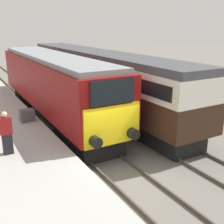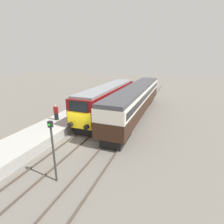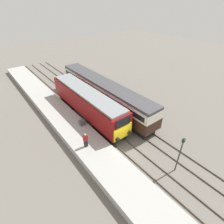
% 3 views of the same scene
% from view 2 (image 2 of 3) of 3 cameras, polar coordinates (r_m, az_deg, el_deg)
% --- Properties ---
extents(ground_plane, '(120.00, 120.00, 0.00)m').
position_cam_2_polar(ground_plane, '(16.59, -11.34, -9.18)').
color(ground_plane, slate).
extents(platform_left, '(3.50, 50.00, 0.85)m').
position_cam_2_polar(platform_left, '(24.42, -8.19, 0.88)').
color(platform_left, '#A8A8A3').
rests_on(platform_left, ground_plane).
extents(rails_near_track, '(1.51, 60.00, 0.14)m').
position_cam_2_polar(rails_near_track, '(20.58, -4.05, -3.25)').
color(rails_near_track, '#4C4238').
rests_on(rails_near_track, ground_plane).
extents(rails_far_track, '(1.50, 60.00, 0.14)m').
position_cam_2_polar(rails_far_track, '(19.48, 5.11, -4.50)').
color(rails_far_track, '#4C4238').
rests_on(rails_far_track, ground_plane).
extents(locomotive, '(2.70, 14.84, 3.91)m').
position_cam_2_polar(locomotive, '(22.39, -1.21, 4.21)').
color(locomotive, black).
rests_on(locomotive, ground_plane).
extents(passenger_carriage, '(2.75, 19.37, 3.91)m').
position_cam_2_polar(passenger_carriage, '(22.33, 7.95, 4.51)').
color(passenger_carriage, black).
rests_on(passenger_carriage, ground_plane).
extents(person_on_platform, '(0.44, 0.26, 1.69)m').
position_cam_2_polar(person_on_platform, '(19.57, -17.80, -0.17)').
color(person_on_platform, black).
rests_on(person_on_platform, platform_left).
extents(signal_post, '(0.24, 0.28, 3.96)m').
position_cam_2_polar(signal_post, '(10.94, -18.74, -10.78)').
color(signal_post, '#333333').
rests_on(signal_post, ground_plane).
extents(luggage_crate, '(0.70, 0.56, 0.60)m').
position_cam_2_polar(luggage_crate, '(21.65, -8.68, 0.68)').
color(luggage_crate, '#4C4C51').
rests_on(luggage_crate, platform_left).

